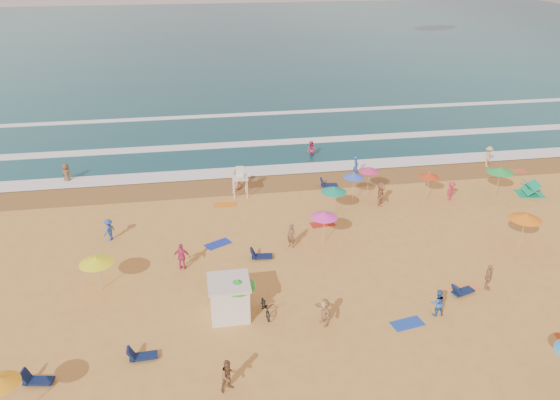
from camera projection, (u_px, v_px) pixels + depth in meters
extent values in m
plane|color=gold|center=(304.00, 262.00, 34.12)|extent=(220.00, 220.00, 0.00)
cube|color=#0C4756|center=(220.00, 41.00, 108.90)|extent=(220.00, 140.00, 0.18)
plane|color=olive|center=(274.00, 182.00, 45.24)|extent=(220.00, 220.00, 0.00)
cube|color=white|center=(270.00, 170.00, 47.43)|extent=(200.00, 2.20, 0.05)
cube|color=white|center=(259.00, 143.00, 53.66)|extent=(200.00, 1.60, 0.05)
cube|color=white|center=(248.00, 114.00, 62.56)|extent=(200.00, 1.20, 0.05)
cube|color=white|center=(229.00, 299.00, 28.90)|extent=(2.00, 2.00, 2.00)
cube|color=silver|center=(229.00, 282.00, 28.44)|extent=(2.20, 2.20, 0.12)
imported|color=black|center=(266.00, 307.00, 29.13)|extent=(0.79, 1.86, 0.95)
cone|color=#129973|center=(334.00, 190.00, 38.76)|extent=(1.84, 1.84, 0.35)
cone|color=orange|center=(526.00, 217.00, 34.58)|extent=(2.05, 2.05, 0.35)
cone|color=#DE316F|center=(369.00, 169.00, 41.79)|extent=(1.59, 1.59, 0.35)
cone|color=red|center=(429.00, 175.00, 41.38)|extent=(1.55, 1.55, 0.35)
cone|color=#FF38C6|center=(324.00, 215.00, 35.36)|extent=(1.80, 1.80, 0.35)
cone|color=green|center=(500.00, 170.00, 41.75)|extent=(2.06, 2.06, 0.35)
cone|color=#365AF5|center=(354.00, 175.00, 40.90)|extent=(1.55, 1.55, 0.35)
cone|color=green|center=(237.00, 284.00, 28.37)|extent=(1.92, 1.92, 0.35)
cone|color=#FAFF1A|center=(96.00, 260.00, 30.54)|extent=(1.94, 1.94, 0.35)
cube|color=#0E1C47|center=(144.00, 356.00, 26.13)|extent=(1.32, 0.61, 0.34)
cube|color=#0E1B46|center=(39.00, 381.00, 24.68)|extent=(1.38, 0.79, 0.34)
cube|color=#0E1749|center=(262.00, 256.00, 34.40)|extent=(1.35, 0.68, 0.34)
cube|color=#0F204D|center=(463.00, 291.00, 30.95)|extent=(1.41, 0.92, 0.34)
cube|color=#101952|center=(329.00, 185.00, 44.42)|extent=(1.38, 0.78, 0.34)
cube|color=#1C30B3|center=(218.00, 244.00, 36.09)|extent=(1.90, 1.56, 0.03)
cube|color=orange|center=(225.00, 205.00, 41.39)|extent=(1.73, 0.93, 0.03)
cube|color=orange|center=(465.00, 289.00, 31.41)|extent=(1.84, 1.19, 0.03)
cube|color=red|center=(323.00, 224.00, 38.60)|extent=(1.79, 1.05, 0.03)
cube|color=blue|center=(407.00, 324.00, 28.60)|extent=(1.83, 1.16, 0.03)
cube|color=#D55632|center=(516.00, 171.00, 47.46)|extent=(1.81, 1.12, 0.03)
imported|color=tan|center=(488.00, 277.00, 31.13)|extent=(0.76, 1.01, 1.59)
imported|color=brown|center=(67.00, 174.00, 45.16)|extent=(1.08, 0.95, 1.85)
imported|color=tan|center=(324.00, 312.00, 28.27)|extent=(0.84, 1.51, 1.56)
imported|color=#2647B4|center=(109.00, 230.00, 36.29)|extent=(1.00, 1.13, 1.52)
imported|color=#B57B53|center=(381.00, 194.00, 41.08)|extent=(1.11, 1.79, 1.84)
imported|color=brown|center=(229.00, 376.00, 24.09)|extent=(0.97, 0.89, 1.62)
imported|color=#D4356B|center=(182.00, 257.00, 33.02)|extent=(1.09, 0.65, 1.74)
imported|color=#2556AD|center=(356.00, 166.00, 46.14)|extent=(0.57, 0.74, 1.79)
imported|color=#E3A877|center=(489.00, 156.00, 48.10)|extent=(1.07, 1.36, 1.85)
imported|color=blue|center=(438.00, 303.00, 28.99)|extent=(0.77, 0.61, 1.55)
imported|color=#AE6E50|center=(237.00, 179.00, 43.74)|extent=(1.02, 0.90, 1.76)
imported|color=brown|center=(291.00, 236.00, 35.40)|extent=(0.71, 0.69, 1.64)
imported|color=#C83249|center=(451.00, 191.00, 41.88)|extent=(1.13, 0.95, 1.52)
imported|color=#C33057|center=(311.00, 150.00, 50.36)|extent=(0.88, 1.00, 1.74)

